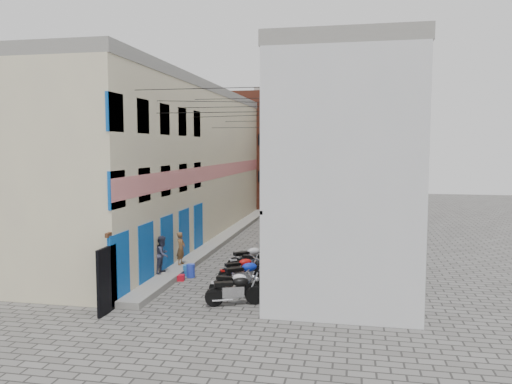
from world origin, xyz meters
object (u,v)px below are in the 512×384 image
Objects in this scene: person_a at (181,248)px; motorcycle_d at (241,268)px; motorcycle_g at (269,255)px; person_b at (162,254)px; water_jug_far at (186,270)px; motorcycle_a at (235,288)px; red_crate at (179,278)px; motorcycle_b at (234,283)px; water_jug_near at (191,271)px; motorcycle_f at (249,257)px; motorcycle_c at (244,273)px; motorcycle_e at (260,262)px.

motorcycle_d is at bearing -108.19° from person_a.
person_b is (-3.97, -2.97, 0.49)m from motorcycle_g.
water_jug_far is at bearing -47.79° from person_b.
motorcycle_a reaches higher than water_jug_far.
red_crate is at bearing -153.07° from motorcycle_a.
red_crate is at bearing -120.78° from motorcycle_b.
motorcycle_d is 4.91× the size of red_crate.
water_jug_near is 0.70m from red_crate.
motorcycle_f is 2.69m from water_jug_near.
motorcycle_a reaches higher than motorcycle_b.
water_jug_far is at bearing -135.68° from motorcycle_d.
motorcycle_a is 1.33× the size of person_b.
red_crate is (0.79, -0.17, -0.90)m from person_b.
person_b is (-3.25, -0.24, 0.47)m from motorcycle_d.
red_crate is at bearing -116.17° from motorcycle_d.
motorcycle_c is (0.11, 1.13, 0.07)m from motorcycle_b.
motorcycle_f is 2.81m from water_jug_far.
motorcycle_c is 1.39× the size of person_b.
water_jug_near is at bearing 66.24° from red_crate.
person_a is (-3.39, 2.40, 0.35)m from motorcycle_c.
motorcycle_g is 3.34× the size of water_jug_near.
person_b reaches higher than red_crate.
motorcycle_a is at bearing -125.37° from person_b.
motorcycle_e is (0.33, 3.20, 0.07)m from motorcycle_b.
water_jug_far is (-0.27, 0.23, -0.05)m from water_jug_near.
motorcycle_c is 3.84m from motorcycle_g.
red_crate is (-0.27, -0.62, -0.15)m from water_jug_near.
motorcycle_a is at bearing -14.13° from motorcycle_g.
motorcycle_a reaches higher than red_crate.
person_b is at bearing -121.46° from motorcycle_d.
water_jug_near is at bearing -71.87° from motorcycle_e.
motorcycle_d is at bearing -26.52° from motorcycle_g.
person_b is (-0.25, -1.54, 0.05)m from person_a.
motorcycle_d is (-0.38, 1.10, -0.07)m from motorcycle_c.
motorcycle_c is 4.80× the size of water_jug_far.
motorcycle_b is at bearing -44.73° from water_jug_near.
red_crate is (-2.45, -2.17, -0.50)m from motorcycle_f.
motorcycle_g reaches higher than red_crate.
person_b reaches higher than motorcycle_a.
motorcycle_e is at bearing -71.11° from person_b.
motorcycle_f reaches higher than motorcycle_d.
motorcycle_a is at bearing -136.01° from person_a.
motorcycle_b reaches higher than red_crate.
motorcycle_e is 1.37× the size of person_b.
person_a is 1.99m from red_crate.
motorcycle_d is at bearing -5.51° from water_jug_near.
red_crate is (-3.07, -1.37, -0.49)m from motorcycle_e.
motorcycle_b is 1.14m from motorcycle_c.
red_crate is (0.54, -1.72, -0.85)m from person_a.
water_jug_far is 1.14× the size of red_crate.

